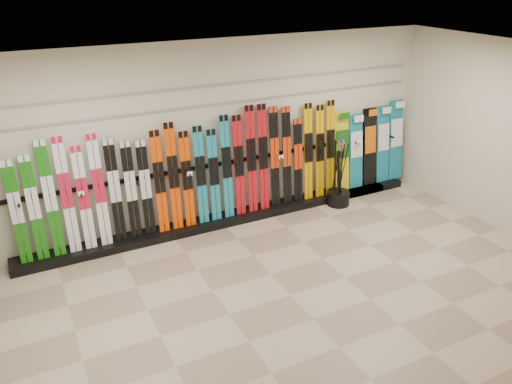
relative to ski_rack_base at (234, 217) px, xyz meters
name	(u,v)px	position (x,y,z in m)	size (l,w,h in m)	color
floor	(290,295)	(-0.22, -2.28, -0.06)	(8.00, 8.00, 0.00)	gray
back_wall	(214,135)	(-0.22, 0.22, 1.44)	(8.00, 8.00, 0.00)	beige
ceiling	(298,66)	(-0.22, -2.28, 2.94)	(8.00, 8.00, 0.00)	silver
ski_rack_base	(234,217)	(0.00, 0.00, 0.00)	(8.00, 0.40, 0.12)	black
skis	(196,175)	(-0.64, 0.03, 0.89)	(5.37, 0.19, 1.83)	#166C0F
snowboards	(370,147)	(2.88, 0.07, 0.79)	(1.59, 0.24, 1.54)	gold
pole_bin	(338,198)	(1.95, -0.28, 0.07)	(0.42, 0.42, 0.25)	black
ski_poles	(339,173)	(1.93, -0.28, 0.55)	(0.27, 0.30, 1.18)	black
slatwall_rail_0	(214,105)	(-0.22, 0.20, 1.94)	(7.60, 0.02, 0.03)	gray
slatwall_rail_1	(213,86)	(-0.22, 0.20, 2.24)	(7.60, 0.02, 0.03)	gray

